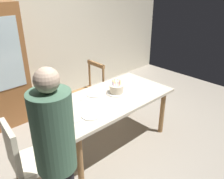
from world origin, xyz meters
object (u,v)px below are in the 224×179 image
at_px(plate_far_side, 95,94).
at_px(birthday_cake, 116,89).
at_px(dining_table, 109,103).
at_px(plate_near_celebrant, 91,116).
at_px(person_celebrant, 56,152).
at_px(chair_upholstered, 26,158).
at_px(chair_spindle_back, 89,93).

bearing_deg(plate_far_side, birthday_cake, -35.01).
xyz_separation_m(dining_table, plate_near_celebrant, (-0.48, -0.20, 0.09)).
bearing_deg(birthday_cake, person_celebrant, -152.34).
height_order(plate_near_celebrant, chair_upholstered, chair_upholstered).
bearing_deg(plate_near_celebrant, dining_table, 22.81).
distance_m(dining_table, chair_upholstered, 1.27).
xyz_separation_m(dining_table, plate_far_side, (-0.09, 0.20, 0.09)).
bearing_deg(person_celebrant, plate_far_side, 38.34).
xyz_separation_m(chair_upholstered, person_celebrant, (0.04, -0.59, 0.41)).
distance_m(plate_near_celebrant, person_celebrant, 0.91).
relative_size(plate_far_side, chair_upholstered, 0.23).
distance_m(plate_near_celebrant, plate_far_side, 0.56).
bearing_deg(chair_upholstered, person_celebrant, -86.57).
height_order(plate_far_side, chair_upholstered, chair_upholstered).
bearing_deg(person_celebrant, chair_upholstered, 93.43).
height_order(chair_spindle_back, person_celebrant, person_celebrant).
distance_m(chair_spindle_back, person_celebrant, 2.13).
xyz_separation_m(chair_spindle_back, person_celebrant, (-1.47, -1.46, 0.48)).
xyz_separation_m(birthday_cake, chair_upholstered, (-1.42, -0.13, -0.27)).
relative_size(chair_spindle_back, person_celebrant, 0.58).
xyz_separation_m(plate_near_celebrant, plate_far_side, (0.39, 0.40, 0.00)).
relative_size(birthday_cake, plate_far_side, 1.27).
bearing_deg(plate_far_side, dining_table, -66.62).
xyz_separation_m(dining_table, person_celebrant, (-1.22, -0.70, 0.29)).
relative_size(dining_table, chair_upholstered, 1.83).
relative_size(plate_far_side, person_celebrant, 0.13).
height_order(plate_near_celebrant, chair_spindle_back, chair_spindle_back).
height_order(birthday_cake, chair_spindle_back, chair_spindle_back).
distance_m(birthday_cake, chair_spindle_back, 0.82).
bearing_deg(dining_table, plate_far_side, 113.38).
relative_size(dining_table, person_celebrant, 1.05).
bearing_deg(dining_table, chair_spindle_back, 72.28).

